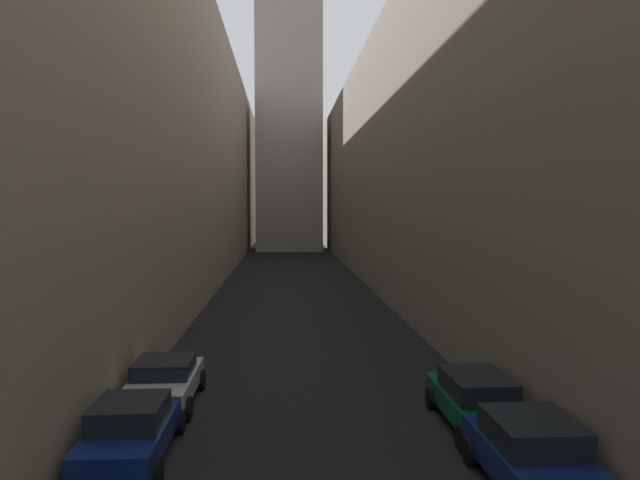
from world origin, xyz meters
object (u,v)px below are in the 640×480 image
parked_car_left_far (164,381)px  parked_car_right_third (534,454)px  parked_car_left_third (132,428)px  clock_tower (288,9)px  parked_car_right_far (477,400)px

parked_car_left_far → parked_car_right_third: size_ratio=1.03×
parked_car_left_third → clock_tower: bearing=-3.8°
parked_car_right_third → parked_car_right_far: bearing=0.0°
clock_tower → parked_car_right_far: clock_tower is taller
parked_car_left_far → parked_car_right_far: (8.80, -2.37, 0.03)m
parked_car_left_third → parked_car_left_far: size_ratio=1.04×
clock_tower → parked_car_right_far: 72.96m
clock_tower → parked_car_left_far: (-4.40, -63.04, -32.05)m
parked_car_right_far → parked_car_left_third: bearing=99.2°
parked_car_left_far → parked_car_left_third: bearing=-180.0°
parked_car_right_third → parked_car_left_far: bearing=56.0°
parked_car_right_third → parked_car_right_far: parked_car_right_third is taller
parked_car_left_far → parked_car_right_far: parked_car_right_far is taller
parked_car_left_third → parked_car_right_far: bearing=-80.8°
parked_car_right_far → parked_car_right_third: bearing=-180.0°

